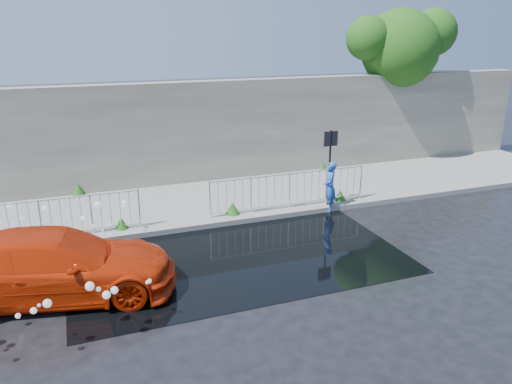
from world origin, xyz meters
The scene contains 13 objects.
ground centered at (0.00, 0.00, 0.00)m, with size 90.00×90.00×0.00m, color black.
pavement centered at (0.00, 5.00, 0.07)m, with size 30.00×4.00×0.15m, color slate.
curb centered at (0.00, 3.00, 0.08)m, with size 30.00×0.25×0.16m, color slate.
retaining_wall centered at (0.00, 7.20, 1.90)m, with size 30.00×0.60×3.50m, color #646155.
puddle centered at (0.50, 1.00, 0.01)m, with size 8.00×5.00×0.01m, color black.
sign_post centered at (4.20, 3.10, 1.72)m, with size 0.45×0.06×2.50m.
tree centered at (9.58, 7.41, 4.71)m, with size 4.80×3.09×6.16m.
railing_left centered at (-4.00, 3.35, 0.74)m, with size 5.05×0.05×1.10m.
railing_right centered at (3.00, 3.35, 0.74)m, with size 5.05×0.05×1.10m.
weeds centered at (-0.26, 4.52, 0.32)m, with size 12.17×3.93×0.38m.
water_spray centered at (-3.93, 1.12, 0.73)m, with size 3.63×5.51×0.98m.
red_car centered at (-3.63, 0.45, 0.72)m, with size 2.00×4.93×1.43m, color red.
person centered at (4.19, 3.00, 0.78)m, with size 0.57×0.37×1.56m, color #234FB1.
Camera 1 is at (-2.99, -9.75, 5.41)m, focal length 35.00 mm.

